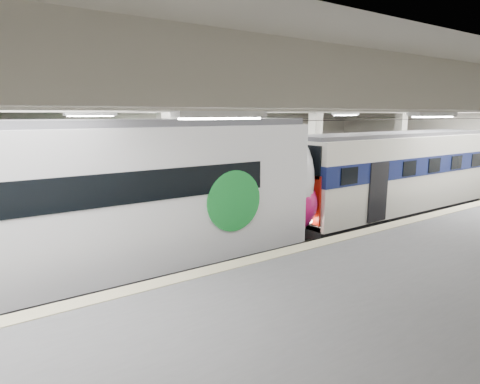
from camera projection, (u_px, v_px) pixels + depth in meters
station_hall at (308, 166)px, 13.44m from camera, size 36.00×24.00×5.75m
modern_emu at (137, 201)px, 12.09m from camera, size 15.08×3.11×4.80m
older_rer at (394, 174)px, 19.11m from camera, size 12.25×2.71×4.10m
far_train at (126, 175)px, 17.38m from camera, size 14.34×3.34×4.54m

